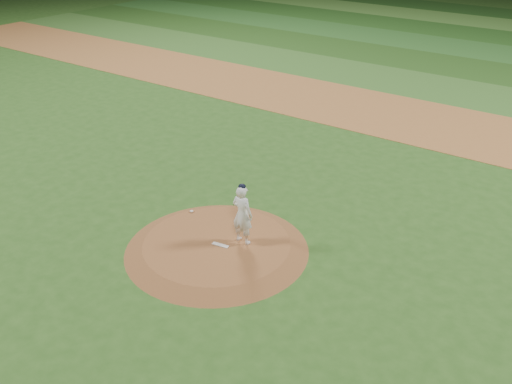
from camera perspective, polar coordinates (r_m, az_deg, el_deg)
name	(u,v)px	position (r m, az deg, el deg)	size (l,w,h in m)	color
ground	(217,249)	(17.22, -3.92, -5.76)	(120.00, 120.00, 0.00)	#2A551B
infield_dirt_band	(403,117)	(28.26, 14.50, 7.23)	(70.00, 6.00, 0.02)	#9C6230
outfield_stripe_0	(443,89)	(33.22, 18.22, 9.75)	(70.00, 5.00, 0.02)	#366725
outfield_stripe_1	(472,69)	(37.85, 20.78, 11.44)	(70.00, 5.00, 0.02)	#234C18
outfield_stripe_2	(495,52)	(42.57, 22.80, 12.75)	(70.00, 5.00, 0.02)	#2A6324
pitchers_mound	(217,246)	(17.15, -3.93, -5.41)	(5.50, 5.50, 0.25)	brown
pitching_rubber	(220,245)	(16.93, -3.58, -5.32)	(0.52, 0.13, 0.03)	silver
rosin_bag	(192,211)	(18.71, -6.46, -1.92)	(0.12, 0.12, 0.07)	silver
pitcher_on_mound	(242,214)	(16.60, -1.37, -2.23)	(0.69, 0.45, 1.93)	white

